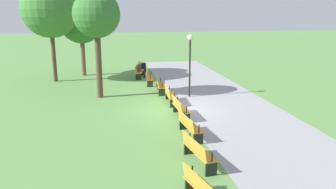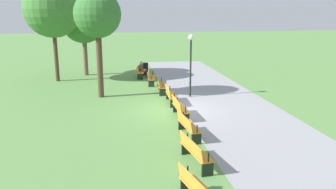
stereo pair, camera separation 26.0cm
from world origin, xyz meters
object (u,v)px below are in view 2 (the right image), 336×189
(person_seated, at_px, (143,69))
(trash_bin, at_px, (145,68))
(tree_0, at_px, (83,21))
(lamp_post, at_px, (191,53))
(bench_6, at_px, (195,151))
(bench_2, at_px, (161,85))
(bench_1, at_px, (151,77))
(bench_3, at_px, (170,95))
(tree_1, at_px, (97,15))
(bench_4, at_px, (179,108))
(bench_5, at_px, (188,125))
(bench_0, at_px, (141,71))
(tree_2, at_px, (52,9))

(person_seated, xyz_separation_m, trash_bin, (-2.08, 0.41, -0.26))
(tree_0, xyz_separation_m, lamp_post, (7.79, 6.33, -1.50))
(bench_6, distance_m, tree_0, 17.45)
(bench_6, bearing_deg, tree_0, -173.94)
(bench_2, bearing_deg, bench_1, -167.19)
(bench_3, relative_size, trash_bin, 2.44)
(person_seated, distance_m, tree_1, 7.25)
(bench_4, xyz_separation_m, tree_1, (-4.48, -3.67, 4.08))
(bench_5, relative_size, lamp_post, 0.53)
(bench_6, distance_m, lamp_post, 9.12)
(bench_6, relative_size, tree_1, 0.32)
(bench_5, xyz_separation_m, bench_6, (2.48, -0.32, 0.00))
(lamp_post, bearing_deg, tree_0, -140.91)
(bench_0, distance_m, tree_2, 7.32)
(bench_2, distance_m, bench_4, 4.99)
(bench_2, xyz_separation_m, person_seated, (-4.88, -0.65, 0.16))
(bench_4, distance_m, tree_0, 13.04)
(bench_1, bearing_deg, trash_bin, -171.73)
(bench_4, bearing_deg, bench_2, 179.99)
(bench_1, relative_size, bench_3, 1.02)
(bench_5, xyz_separation_m, tree_1, (-6.97, -3.51, 4.08))
(tree_1, bearing_deg, lamp_post, 81.60)
(bench_3, height_order, bench_4, same)
(bench_5, bearing_deg, trash_bin, 175.48)
(bench_3, bearing_deg, tree_1, -116.56)
(tree_1, relative_size, tree_2, 0.87)
(bench_1, relative_size, bench_4, 1.02)
(bench_6, relative_size, tree_2, 0.27)
(tree_0, bearing_deg, bench_2, 36.32)
(bench_4, relative_size, tree_0, 0.33)
(tree_1, bearing_deg, bench_1, 133.05)
(bench_3, distance_m, bench_6, 7.48)
(bench_5, bearing_deg, bench_1, 176.33)
(bench_5, height_order, lamp_post, lamp_post)
(tree_1, height_order, lamp_post, tree_1)
(bench_1, distance_m, tree_1, 5.98)
(bench_2, bearing_deg, tree_0, -138.17)
(tree_0, relative_size, tree_1, 0.95)
(bench_5, height_order, tree_2, tree_2)
(bench_0, bearing_deg, bench_3, 20.14)
(bench_2, height_order, person_seated, person_seated)
(tree_1, bearing_deg, bench_5, 26.73)
(bench_6, bearing_deg, bench_3, 167.18)
(bench_4, distance_m, lamp_post, 4.46)
(bench_5, relative_size, person_seated, 1.55)
(bench_1, relative_size, bench_2, 1.01)
(bench_1, distance_m, bench_6, 12.43)
(tree_0, bearing_deg, lamp_post, 39.09)
(bench_2, distance_m, tree_2, 9.18)
(bench_2, bearing_deg, tree_2, -119.15)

